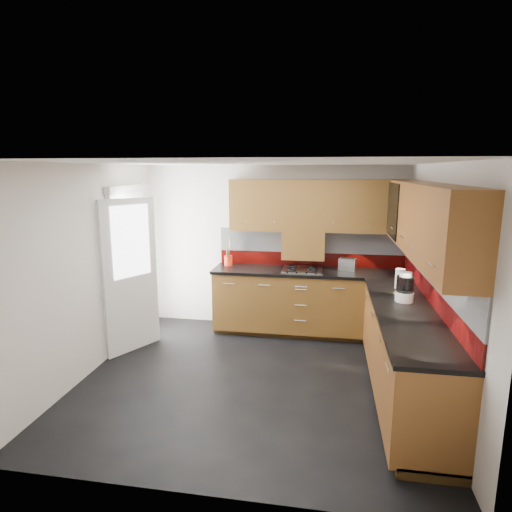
% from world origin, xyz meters
% --- Properties ---
extents(room, '(4.00, 3.80, 2.64)m').
position_xyz_m(room, '(0.00, 0.00, 1.50)').
color(room, black).
extents(base_cabinets, '(2.70, 3.20, 0.95)m').
position_xyz_m(base_cabinets, '(1.07, 0.72, 0.44)').
color(base_cabinets, brown).
rests_on(base_cabinets, room).
extents(countertop, '(2.72, 3.22, 0.04)m').
position_xyz_m(countertop, '(1.05, 0.70, 0.92)').
color(countertop, black).
rests_on(countertop, base_cabinets).
extents(backsplash, '(2.70, 3.20, 0.54)m').
position_xyz_m(backsplash, '(1.28, 0.93, 1.21)').
color(backsplash, '#660B09').
rests_on(backsplash, countertop).
extents(upper_cabinets, '(2.50, 3.20, 0.72)m').
position_xyz_m(upper_cabinets, '(1.23, 0.78, 1.84)').
color(upper_cabinets, brown).
rests_on(upper_cabinets, room).
extents(extractor_hood, '(0.60, 0.33, 0.40)m').
position_xyz_m(extractor_hood, '(0.45, 1.64, 1.28)').
color(extractor_hood, brown).
rests_on(extractor_hood, room).
extents(glass_cabinet, '(0.32, 0.80, 0.66)m').
position_xyz_m(glass_cabinet, '(1.71, 1.07, 1.87)').
color(glass_cabinet, black).
rests_on(glass_cabinet, room).
extents(back_door, '(0.42, 1.19, 2.04)m').
position_xyz_m(back_door, '(-1.78, 0.75, 1.03)').
color(back_door, white).
rests_on(back_door, room).
extents(gas_hob, '(0.56, 0.49, 0.04)m').
position_xyz_m(gas_hob, '(0.45, 1.47, 0.95)').
color(gas_hob, silver).
rests_on(gas_hob, countertop).
extents(utensil_pot, '(0.12, 0.12, 0.43)m').
position_xyz_m(utensil_pot, '(-0.65, 1.61, 1.04)').
color(utensil_pot, red).
rests_on(utensil_pot, countertop).
extents(toaster, '(0.27, 0.20, 0.17)m').
position_xyz_m(toaster, '(1.08, 1.62, 1.02)').
color(toaster, silver).
rests_on(toaster, countertop).
extents(food_processor, '(0.19, 0.19, 0.32)m').
position_xyz_m(food_processor, '(1.62, 0.21, 1.09)').
color(food_processor, white).
rests_on(food_processor, countertop).
extents(paper_towel, '(0.14, 0.14, 0.23)m').
position_xyz_m(paper_towel, '(1.65, 0.74, 1.06)').
color(paper_towel, white).
rests_on(paper_towel, countertop).
extents(orange_cloth, '(0.16, 0.15, 0.01)m').
position_xyz_m(orange_cloth, '(1.63, 0.47, 0.95)').
color(orange_cloth, orange).
rests_on(orange_cloth, countertop).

